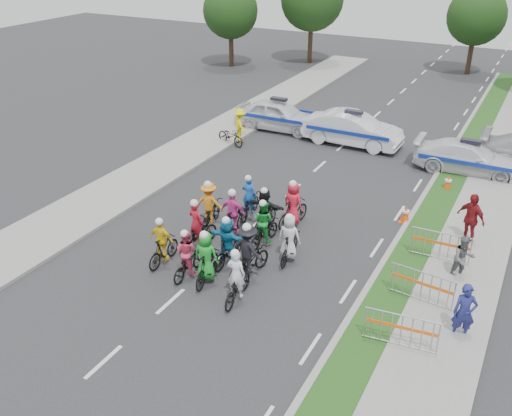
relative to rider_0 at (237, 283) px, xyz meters
The scene contains 34 objects.
ground 2.11m from the rider_0, 149.74° to the right, with size 90.00×90.00×0.00m, color #28282B.
curb_right 5.23m from the rider_0, 49.90° to the left, with size 0.20×60.00×0.12m, color gray.
grass_strip 5.71m from the rider_0, 44.49° to the left, with size 1.20×60.00×0.11m, color #204616.
sidewalk_right 7.10m from the rider_0, 34.22° to the left, with size 2.40×60.00×0.13m, color gray.
sidewalk_left 9.17m from the rider_0, 154.25° to the left, with size 3.00×60.00×0.13m, color gray.
rider_0 is the anchor object (origin of this frame).
rider_1 1.40m from the rider_0, 162.47° to the left, with size 0.86×1.84×1.88m.
rider_2 2.10m from the rider_0, 168.46° to the left, with size 0.73×1.70×1.72m.
rider_3 3.26m from the rider_0, 168.54° to the left, with size 0.89×1.68×1.76m.
rider_4 1.35m from the rider_0, 103.66° to the left, with size 1.20×2.04×1.98m.
rider_5 2.06m from the rider_0, 127.99° to the left, with size 1.46×1.75×1.83m.
rider_6 3.49m from the rider_0, 143.02° to the left, with size 1.01×1.95×1.90m.
rider_7 2.81m from the rider_0, 80.85° to the left, with size 0.81×1.77×1.82m.
rider_8 3.47m from the rider_0, 103.65° to the left, with size 0.79×1.79×1.78m.
rider_9 3.87m from the rider_0, 121.18° to the left, with size 0.98×1.86×1.95m.
rider_10 4.83m from the rider_0, 131.55° to the left, with size 1.15×1.95×1.90m.
rider_11 4.45m from the rider_0, 106.08° to the left, with size 1.43×1.71×1.78m.
rider_12 5.52m from the rider_0, 114.46° to the left, with size 0.80×1.79×1.77m.
rider_13 5.11m from the rider_0, 95.27° to the left, with size 0.89×1.88×1.90m.
police_car_0 15.97m from the rider_0, 111.25° to the left, with size 1.93×4.79×1.63m, color silver.
police_car_1 14.55m from the rider_0, 95.57° to the left, with size 1.76×5.04×1.66m, color silver.
police_car_2 14.25m from the rider_0, 71.87° to the left, with size 1.95×4.80×1.39m, color silver.
spectator_0 6.46m from the rider_0, 12.03° to the left, with size 0.62×0.41×1.71m, color navy.
spectator_1 7.23m from the rider_0, 36.74° to the left, with size 0.75×0.58×1.54m, color #5C5D61.
spectator_2 8.84m from the rider_0, 50.95° to the left, with size 1.12×0.47×1.91m, color maroon.
marshal_hiviz 13.96m from the rider_0, 118.77° to the left, with size 1.13×0.65×1.75m, color #F9EB0D.
barrier_0 4.95m from the rider_0, ahead, with size 2.00×0.50×1.12m, color #A5A8AD, non-canonical shape.
barrier_1 5.50m from the rider_0, 25.84° to the left, with size 2.00×0.50×1.12m, color #A5A8AD, non-canonical shape.
barrier_2 7.09m from the rider_0, 45.68° to the left, with size 2.00×0.50×1.12m, color #A5A8AD, non-canonical shape.
cone_0 8.04m from the rider_0, 66.41° to the left, with size 0.40×0.40×0.70m.
cone_1 11.80m from the rider_0, 69.85° to the left, with size 0.40×0.40×0.70m.
parked_bike 13.47m from the rider_0, 120.85° to the left, with size 0.62×1.78×0.94m, color black.
tree_0 31.44m from the rider_0, 120.27° to the left, with size 4.20×4.20×6.30m.
tree_4 33.20m from the rider_0, 87.83° to the left, with size 4.20×4.20×6.30m.
Camera 1 is at (8.88, -11.30, 10.32)m, focal length 40.00 mm.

